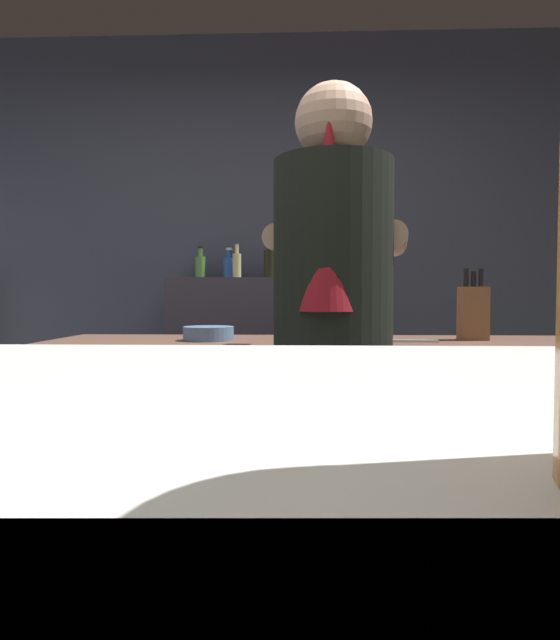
# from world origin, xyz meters

# --- Properties ---
(wall_back) EXTENTS (5.20, 0.10, 2.70)m
(wall_back) POSITION_xyz_m (0.00, 2.20, 1.35)
(wall_back) COLOR #464958
(wall_back) RESTS_ON ground
(prep_counter) EXTENTS (2.10, 0.60, 0.92)m
(prep_counter) POSITION_xyz_m (0.35, 0.78, 0.46)
(prep_counter) COLOR brown
(prep_counter) RESTS_ON ground
(back_shelf) EXTENTS (0.84, 0.36, 1.19)m
(back_shelf) POSITION_xyz_m (-0.09, 1.92, 0.60)
(back_shelf) COLOR #3B3743
(back_shelf) RESTS_ON ground
(bartender) EXTENTS (0.47, 0.54, 1.69)m
(bartender) POSITION_xyz_m (0.33, 0.32, 0.98)
(bartender) COLOR #362C3C
(bartender) RESTS_ON ground
(knife_block) EXTENTS (0.10, 0.08, 0.27)m
(knife_block) POSITION_xyz_m (0.89, 0.83, 1.03)
(knife_block) COLOR brown
(knife_block) RESTS_ON prep_counter
(mixing_bowl) EXTENTS (0.19, 0.19, 0.05)m
(mixing_bowl) POSITION_xyz_m (-0.10, 0.77, 0.95)
(mixing_bowl) COLOR slate
(mixing_bowl) RESTS_ON prep_counter
(chefs_knife) EXTENTS (0.24, 0.04, 0.01)m
(chefs_knife) POSITION_xyz_m (0.61, 0.73, 0.93)
(chefs_knife) COLOR silver
(chefs_knife) RESTS_ON prep_counter
(bottle_vinegar) EXTENTS (0.06, 0.06, 0.19)m
(bottle_vinegar) POSITION_xyz_m (-0.36, 1.99, 1.27)
(bottle_vinegar) COLOR #508A3D
(bottle_vinegar) RESTS_ON back_shelf
(bottle_olive_oil) EXTENTS (0.06, 0.06, 0.24)m
(bottle_olive_oil) POSITION_xyz_m (0.06, 1.96, 1.29)
(bottle_olive_oil) COLOR black
(bottle_olive_oil) RESTS_ON back_shelf
(bottle_hot_sauce) EXTENTS (0.05, 0.05, 0.21)m
(bottle_hot_sauce) POSITION_xyz_m (-0.13, 1.92, 1.27)
(bottle_hot_sauce) COLOR #D5CC7F
(bottle_hot_sauce) RESTS_ON back_shelf
(bottle_soy) EXTENTS (0.08, 0.08, 0.18)m
(bottle_soy) POSITION_xyz_m (-0.19, 2.00, 1.26)
(bottle_soy) COLOR #2A549C
(bottle_soy) RESTS_ON back_shelf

